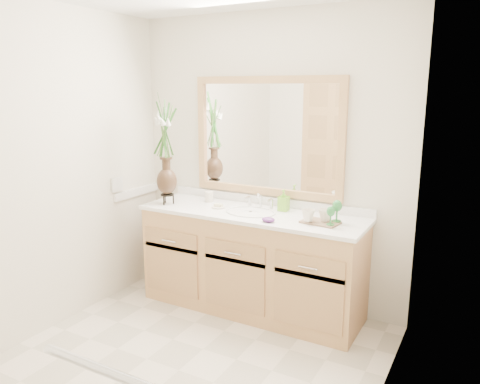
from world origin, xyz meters
The scene contains 20 objects.
floor centered at (0.00, 0.00, 0.00)m, with size 2.60×2.60×0.00m, color silver.
wall_back centered at (0.00, 1.30, 1.20)m, with size 2.40×0.02×2.40m, color silver.
wall_left centered at (-1.20, 0.00, 1.20)m, with size 0.02×2.60×2.40m, color silver.
wall_right centered at (1.20, 0.00, 1.20)m, with size 0.02×2.60×2.40m, color silver.
vanity centered at (0.00, 1.01, 0.40)m, with size 1.80×0.55×0.80m.
counter centered at (0.00, 1.01, 0.82)m, with size 1.84×0.57×0.03m, color white.
sink centered at (0.00, 1.00, 0.78)m, with size 0.38×0.34×0.23m.
mirror centered at (0.00, 1.28, 1.41)m, with size 1.32×0.04×0.97m.
switch_plate centered at (-1.19, 0.76, 0.98)m, with size 0.02×0.12×0.12m, color white.
grab_bar centered at (0.70, -1.27, 0.95)m, with size 0.03×0.03×0.55m, color silver.
flower_vase centered at (-0.75, 0.90, 1.39)m, with size 0.20×0.20×0.83m.
tumbler centered at (-0.48, 1.13, 0.88)m, with size 0.07×0.07×0.09m, color silver.
soap_dish centered at (-0.30, 0.99, 0.84)m, with size 0.11×0.11×0.04m.
soap_bottle centered at (0.21, 1.17, 0.91)m, with size 0.07×0.07×0.16m, color #76C42E.
purple_dish centered at (0.24, 0.82, 0.85)m, with size 0.10×0.08×0.03m, color #592570.
tray centered at (0.59, 0.98, 0.84)m, with size 0.26×0.18×0.01m, color brown.
mug_left centered at (0.51, 0.93, 0.89)m, with size 0.10×0.09×0.10m, color silver.
mug_right centered at (0.61, 1.00, 0.89)m, with size 0.10×0.09×0.10m, color silver.
goblet_front centered at (0.68, 0.93, 0.93)m, with size 0.06×0.06×0.14m.
goblet_back centered at (0.69, 1.03, 0.95)m, with size 0.07×0.07×0.16m.
Camera 1 is at (1.66, -2.18, 1.80)m, focal length 35.00 mm.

